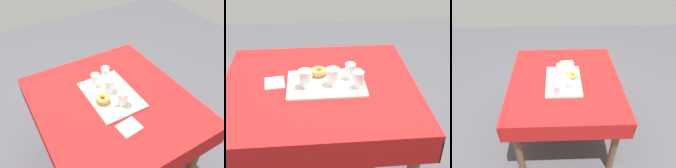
# 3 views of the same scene
# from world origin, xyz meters

# --- Properties ---
(ground_plane) EXTENTS (6.00, 6.00, 0.00)m
(ground_plane) POSITION_xyz_m (0.00, 0.00, 0.00)
(ground_plane) COLOR #47474C
(dining_table) EXTENTS (1.13, 1.03, 0.74)m
(dining_table) POSITION_xyz_m (0.00, 0.00, 0.63)
(dining_table) COLOR red
(dining_table) RESTS_ON ground
(serving_tray) EXTENTS (0.45, 0.32, 0.02)m
(serving_tray) POSITION_xyz_m (-0.04, 0.01, 0.75)
(serving_tray) COLOR silver
(serving_tray) RESTS_ON dining_table
(tea_mug_left) EXTENTS (0.08, 0.12, 0.10)m
(tea_mug_left) POSITION_xyz_m (0.08, 0.03, 0.80)
(tea_mug_left) COLOR white
(tea_mug_left) RESTS_ON serving_tray
(tea_mug_right) EXTENTS (0.08, 0.12, 0.10)m
(tea_mug_right) POSITION_xyz_m (-0.08, 0.03, 0.80)
(tea_mug_right) COLOR white
(tea_mug_right) RESTS_ON serving_tray
(water_glass_near) EXTENTS (0.06, 0.06, 0.09)m
(water_glass_near) POSITION_xyz_m (-0.22, 0.07, 0.80)
(water_glass_near) COLOR white
(water_glass_near) RESTS_ON serving_tray
(water_glass_far) EXTENTS (0.06, 0.06, 0.09)m
(water_glass_far) POSITION_xyz_m (-0.19, -0.03, 0.80)
(water_glass_far) COLOR white
(water_glass_far) RESTS_ON serving_tray
(donut_plate_left) EXTENTS (0.11, 0.11, 0.01)m
(donut_plate_left) POSITION_xyz_m (0.00, -0.07, 0.76)
(donut_plate_left) COLOR white
(donut_plate_left) RESTS_ON serving_tray
(sugar_donut_left) EXTENTS (0.10, 0.10, 0.04)m
(sugar_donut_left) POSITION_xyz_m (0.00, -0.07, 0.78)
(sugar_donut_left) COLOR #BC7F3D
(sugar_donut_left) RESTS_ON donut_plate_left
(paper_napkin) EXTENTS (0.13, 0.15, 0.01)m
(paper_napkin) POSITION_xyz_m (0.26, -0.03, 0.74)
(paper_napkin) COLOR white
(paper_napkin) RESTS_ON dining_table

